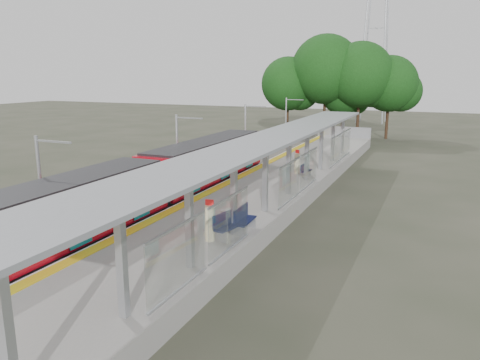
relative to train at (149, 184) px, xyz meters
The scene contains 15 objects.
trackbed 7.34m from the train, 90.01° to the left, with size 3.00×70.00×0.24m, color #59544C.
platform 8.53m from the train, 57.58° to the left, with size 6.00×50.00×1.00m, color gray.
tactile_strip 7.42m from the train, 74.61° to the left, with size 0.60×50.00×0.02m, color gold.
end_fence 32.35m from the train, 82.00° to the left, with size 6.00×0.10×1.20m, color #9EA0A5.
train is the anchor object (origin of this frame).
canopy 7.25m from the train, 28.16° to the left, with size 3.27×38.00×3.66m.
pylon 62.53m from the train, 86.67° to the left, with size 8.00×4.00×38.00m, color #9EA0A5, non-canonical shape.
tree_cluster 39.14m from the train, 86.38° to the left, with size 19.21×9.79×12.93m.
catenary_masts 6.38m from the train, 105.76° to the left, with size 2.08×48.16×5.40m.
bench_near 7.16m from the train, 19.52° to the right, with size 0.58×1.72×1.16m.
bench_mid 7.31m from the train, 28.17° to the right, with size 0.88×1.79×1.18m.
bench_far 11.83m from the train, 58.60° to the left, with size 0.51×1.39×0.93m.
info_pillar_near 7.17m from the train, 34.87° to the right, with size 0.42×0.42×1.85m.
info_pillar_far 12.10m from the train, 63.91° to the left, with size 0.39×0.39×1.74m.
litter_bin 6.41m from the train, 23.07° to the right, with size 0.46×0.46×0.95m, color #9EA0A5.
Camera 1 is at (10.25, -8.32, 8.11)m, focal length 35.00 mm.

